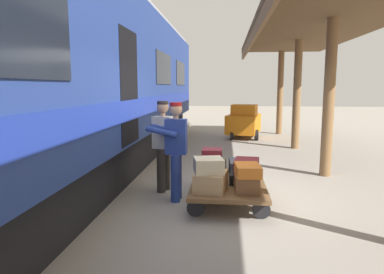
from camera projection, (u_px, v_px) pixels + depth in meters
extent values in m
plane|color=gray|center=(238.00, 197.00, 6.31)|extent=(60.00, 60.00, 0.00)
cylinder|color=brown|center=(280.00, 93.00, 14.52)|extent=(0.24, 0.24, 3.40)
cylinder|color=brown|center=(297.00, 95.00, 11.06)|extent=(0.24, 0.24, 3.40)
cylinder|color=brown|center=(329.00, 99.00, 7.60)|extent=(0.24, 0.24, 3.40)
cube|color=brown|center=(268.00, 8.00, 5.80)|extent=(0.08, 18.35, 0.30)
cube|color=navy|center=(47.00, 65.00, 6.30)|extent=(3.00, 19.96, 2.90)
cube|color=black|center=(53.00, 168.00, 6.57)|extent=(2.55, 18.96, 0.90)
cube|color=navy|center=(130.00, 110.00, 6.27)|extent=(0.03, 19.56, 0.36)
cube|color=black|center=(181.00, 73.00, 13.02)|extent=(0.02, 2.20, 0.84)
cube|color=black|center=(164.00, 69.00, 9.58)|extent=(0.02, 2.20, 0.84)
cube|color=black|center=(5.00, 23.00, 2.70)|extent=(0.02, 2.20, 0.84)
cube|color=black|center=(127.00, 87.00, 6.22)|extent=(0.12, 1.10, 2.00)
cube|color=brown|center=(228.00, 183.00, 6.09)|extent=(1.24, 2.05, 0.07)
cylinder|color=black|center=(261.00, 210.00, 5.26)|extent=(0.27, 0.05, 0.27)
cylinder|color=black|center=(196.00, 208.00, 5.36)|extent=(0.27, 0.05, 0.27)
cylinder|color=black|center=(253.00, 181.00, 6.88)|extent=(0.27, 0.05, 0.27)
cylinder|color=black|center=(203.00, 180.00, 6.97)|extent=(0.27, 0.05, 0.27)
cube|color=brown|center=(213.00, 167.00, 6.65)|extent=(0.48, 0.58, 0.23)
cube|color=#4C515B|center=(243.00, 167.00, 6.60)|extent=(0.53, 0.63, 0.25)
cube|color=tan|center=(211.00, 181.00, 5.54)|extent=(0.54, 0.66, 0.29)
cube|color=brown|center=(246.00, 183.00, 5.49)|extent=(0.39, 0.51, 0.27)
cube|color=#AD231E|center=(212.00, 173.00, 6.10)|extent=(0.46, 0.59, 0.26)
cube|color=black|center=(244.00, 177.00, 6.05)|extent=(0.53, 0.66, 0.17)
cube|color=beige|center=(208.00, 165.00, 5.48)|extent=(0.51, 0.51, 0.23)
cube|color=#CC6B23|center=(248.00, 170.00, 5.42)|extent=(0.41, 0.56, 0.17)
cube|color=maroon|center=(212.00, 155.00, 6.62)|extent=(0.37, 0.42, 0.23)
cube|color=maroon|center=(247.00, 166.00, 6.02)|extent=(0.47, 0.59, 0.22)
cylinder|color=navy|center=(177.00, 176.00, 6.20)|extent=(0.16, 0.16, 0.82)
cylinder|color=navy|center=(175.00, 178.00, 6.00)|extent=(0.16, 0.16, 0.82)
cube|color=navy|center=(176.00, 137.00, 6.00)|extent=(0.37, 0.23, 0.60)
cylinder|color=tan|center=(176.00, 117.00, 5.95)|extent=(0.09, 0.09, 0.06)
sphere|color=tan|center=(176.00, 109.00, 5.93)|extent=(0.22, 0.22, 0.22)
cylinder|color=#A51919|center=(176.00, 104.00, 5.92)|extent=(0.21, 0.21, 0.06)
cylinder|color=navy|center=(165.00, 129.00, 6.17)|extent=(0.53, 0.12, 0.21)
cylinder|color=navy|center=(161.00, 132.00, 5.85)|extent=(0.53, 0.12, 0.21)
cylinder|color=#332D28|center=(161.00, 171.00, 6.55)|extent=(0.16, 0.16, 0.82)
cylinder|color=#332D28|center=(166.00, 168.00, 6.74)|extent=(0.16, 0.16, 0.82)
cube|color=silver|center=(163.00, 132.00, 6.54)|extent=(0.41, 0.31, 0.60)
cylinder|color=tan|center=(163.00, 115.00, 6.50)|extent=(0.09, 0.09, 0.06)
sphere|color=tan|center=(163.00, 107.00, 6.48)|extent=(0.22, 0.22, 0.22)
cylinder|color=#332D28|center=(163.00, 103.00, 6.47)|extent=(0.21, 0.21, 0.06)
cylinder|color=silver|center=(170.00, 129.00, 6.30)|extent=(0.54, 0.24, 0.21)
cylinder|color=silver|center=(177.00, 127.00, 6.60)|extent=(0.54, 0.24, 0.21)
cube|color=orange|center=(244.00, 124.00, 13.53)|extent=(1.46, 1.90, 0.70)
cube|color=orange|center=(244.00, 111.00, 13.12)|extent=(1.03, 0.89, 0.50)
cylinder|color=black|center=(256.00, 135.00, 12.95)|extent=(0.12, 0.40, 0.40)
cylinder|color=black|center=(232.00, 135.00, 13.04)|extent=(0.12, 0.40, 0.40)
cylinder|color=black|center=(254.00, 131.00, 14.13)|extent=(0.12, 0.40, 0.40)
cylinder|color=black|center=(231.00, 131.00, 14.22)|extent=(0.12, 0.40, 0.40)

